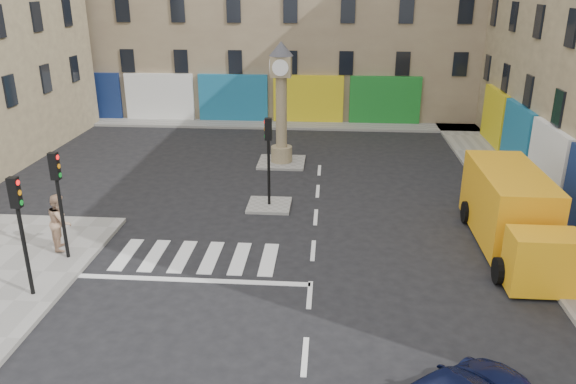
# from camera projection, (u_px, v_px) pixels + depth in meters

# --- Properties ---
(ground) EXTENTS (120.00, 120.00, 0.00)m
(ground) POSITION_uv_depth(u_px,v_px,m) (308.00, 313.00, 16.14)
(ground) COLOR black
(ground) RESTS_ON ground
(sidewalk_right) EXTENTS (2.60, 30.00, 0.15)m
(sidewalk_right) POSITION_uv_depth(u_px,v_px,m) (514.00, 195.00, 24.82)
(sidewalk_right) COLOR gray
(sidewalk_right) RESTS_ON ground
(sidewalk_far) EXTENTS (32.00, 2.40, 0.15)m
(sidewalk_far) POSITION_uv_depth(u_px,v_px,m) (262.00, 124.00, 37.11)
(sidewalk_far) COLOR gray
(sidewalk_far) RESTS_ON ground
(island_near) EXTENTS (1.80, 1.80, 0.12)m
(island_near) POSITION_uv_depth(u_px,v_px,m) (269.00, 205.00, 23.73)
(island_near) COLOR gray
(island_near) RESTS_ON ground
(island_far) EXTENTS (2.40, 2.40, 0.12)m
(island_far) POSITION_uv_depth(u_px,v_px,m) (282.00, 162.00, 29.32)
(island_far) COLOR gray
(island_far) RESTS_ON ground
(traffic_light_left_near) EXTENTS (0.28, 0.22, 3.70)m
(traffic_light_left_near) POSITION_uv_depth(u_px,v_px,m) (19.00, 218.00, 16.00)
(traffic_light_left_near) COLOR black
(traffic_light_left_near) RESTS_ON sidewalk_left
(traffic_light_left_far) EXTENTS (0.28, 0.22, 3.70)m
(traffic_light_left_far) POSITION_uv_depth(u_px,v_px,m) (58.00, 189.00, 18.24)
(traffic_light_left_far) COLOR black
(traffic_light_left_far) RESTS_ON sidewalk_left
(traffic_light_island) EXTENTS (0.28, 0.22, 3.70)m
(traffic_light_island) POSITION_uv_depth(u_px,v_px,m) (268.00, 148.00, 22.83)
(traffic_light_island) COLOR black
(traffic_light_island) RESTS_ON island_near
(clock_pillar) EXTENTS (1.20, 1.20, 6.10)m
(clock_pillar) POSITION_uv_depth(u_px,v_px,m) (281.00, 96.00, 28.09)
(clock_pillar) COLOR tan
(clock_pillar) RESTS_ON island_far
(yellow_van) EXTENTS (2.47, 7.17, 2.60)m
(yellow_van) POSITION_uv_depth(u_px,v_px,m) (513.00, 213.00, 19.78)
(yellow_van) COLOR #F2A314
(yellow_van) RESTS_ON ground
(pedestrian_tan) EXTENTS (0.99, 1.14, 2.00)m
(pedestrian_tan) POSITION_uv_depth(u_px,v_px,m) (60.00, 221.00, 19.43)
(pedestrian_tan) COLOR tan
(pedestrian_tan) RESTS_ON sidewalk_left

